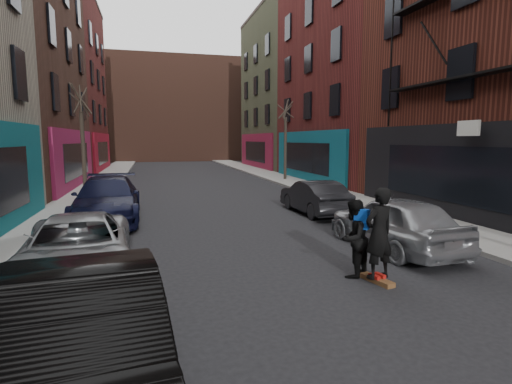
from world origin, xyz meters
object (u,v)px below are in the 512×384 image
parked_left_mid (78,355)px  parked_left_far (77,248)px  parked_left_end (108,199)px  tree_right_far (285,131)px  parked_right_end (314,197)px  skateboard (377,280)px  skateboarder (379,233)px  parked_right_far (394,222)px  tree_left_far (82,130)px  pedestrian (353,238)px

parked_left_mid → parked_left_far: 4.83m
parked_left_far → parked_left_end: parked_left_end is taller
tree_right_far → parked_left_end: (-10.80, -11.82, -2.74)m
parked_right_end → skateboard: parked_right_end is taller
parked_left_end → skateboard: size_ratio=6.83×
tree_right_far → parked_left_end: bearing=-132.4°
tree_right_far → skateboarder: 20.61m
parked_right_far → parked_left_end: bearing=-40.8°
parked_left_mid → parked_left_far: size_ratio=1.00×
parked_right_end → skateboarder: size_ratio=2.16×
tree_left_far → tree_right_far: tree_right_far is taller
parked_right_far → pedestrian: bearing=34.7°
parked_left_end → pedestrian: 9.50m
tree_right_far → tree_left_far: bearing=-154.2°
skateboarder → pedestrian: bearing=-70.3°
pedestrian → tree_right_far: bearing=-139.7°
parked_left_far → skateboard: 6.31m
pedestrian → skateboarder: bearing=87.8°
parked_right_end → skateboard: 7.80m
pedestrian → parked_left_far: bearing=-48.1°
parked_left_mid → pedestrian: pedestrian is taller
parked_left_end → skateboard: bearing=-54.4°
parked_left_end → parked_right_end: (7.80, -0.51, -0.12)m
parked_right_end → pedestrian: 7.40m
parked_left_far → parked_right_end: size_ratio=1.18×
parked_right_end → parked_left_end: bearing=-5.6°
parked_right_far → parked_right_end: size_ratio=1.07×
parked_right_far → parked_right_end: parked_right_far is taller
parked_left_far → parked_right_far: size_ratio=1.10×
parked_left_mid → parked_left_end: (-0.80, 11.03, 0.00)m
tree_right_far → parked_left_far: tree_right_far is taller
parked_left_end → pedestrian: pedestrian is taller
parked_right_far → skateboard: parked_right_far is taller
tree_left_far → parked_right_far: size_ratio=1.50×
parked_left_mid → skateboard: parked_left_mid is taller
skateboard → parked_left_mid: bearing=-163.6°
skateboard → skateboarder: bearing=0.0°
parked_left_mid → parked_left_end: size_ratio=0.88×
parked_left_mid → pedestrian: 5.99m
parked_right_far → skateboarder: (-1.79, -2.12, 0.30)m
skateboarder → pedestrian: 0.60m
parked_right_far → pedestrian: (-2.10, -1.64, 0.11)m
parked_left_mid → pedestrian: (4.91, 3.43, 0.06)m
tree_left_far → parked_left_far: bearing=-82.5°
tree_left_far → parked_left_end: 6.56m
tree_left_far → tree_right_far: bearing=25.8°
tree_right_far → parked_right_end: size_ratio=1.68×
parked_left_end → parked_left_mid: bearing=-87.0°
parked_right_far → skateboarder: bearing=46.5°
parked_left_mid → parked_left_far: parked_left_mid is taller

